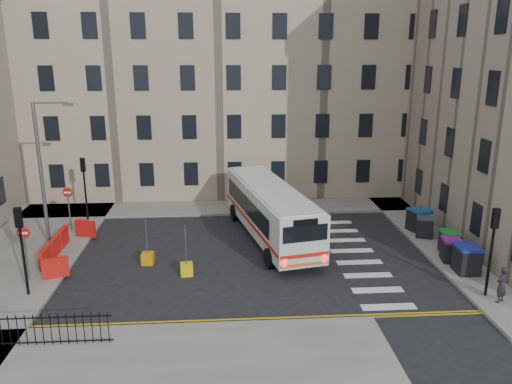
{
  "coord_description": "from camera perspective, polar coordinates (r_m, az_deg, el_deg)",
  "views": [
    {
      "loc": [
        -3.1,
        -25.13,
        10.72
      ],
      "look_at": [
        -1.24,
        2.23,
        3.0
      ],
      "focal_mm": 35.0,
      "sensor_mm": 36.0,
      "label": 1
    }
  ],
  "objects": [
    {
      "name": "pedestrian",
      "position": [
        24.46,
        26.26,
        -9.47
      ],
      "size": [
        0.73,
        0.67,
        1.66
      ],
      "primitive_type": "imported",
      "rotation": [
        0.0,
        0.0,
        3.73
      ],
      "color": "black",
      "rests_on": "pavement_east"
    },
    {
      "name": "pavement_north",
      "position": [
        35.49,
        -8.39,
        -1.91
      ],
      "size": [
        36.0,
        3.2,
        0.15
      ],
      "primitive_type": "cube",
      "color": "slate",
      "rests_on": "ground"
    },
    {
      "name": "iron_railings",
      "position": [
        21.27,
        -26.73,
        -14.06
      ],
      "size": [
        7.8,
        0.04,
        1.2
      ],
      "color": "black",
      "rests_on": "pavement_sw"
    },
    {
      "name": "traffic_light_nw",
      "position": [
        33.78,
        -19.05,
        1.41
      ],
      "size": [
        0.28,
        0.22,
        4.1
      ],
      "color": "black",
      "rests_on": "pavement_west"
    },
    {
      "name": "terrace_north",
      "position": [
        40.87,
        -9.58,
        12.57
      ],
      "size": [
        38.3,
        10.8,
        17.2
      ],
      "color": "tan",
      "rests_on": "ground"
    },
    {
      "name": "wheelie_bin_a",
      "position": [
        26.95,
        22.94,
        -7.08
      ],
      "size": [
        1.12,
        1.28,
        1.38
      ],
      "rotation": [
        0.0,
        0.0,
        -0.02
      ],
      "color": "black",
      "rests_on": "pavement_east"
    },
    {
      "name": "traffic_light_east",
      "position": [
        24.16,
        25.44,
        -4.83
      ],
      "size": [
        0.28,
        0.22,
        4.1
      ],
      "color": "black",
      "rests_on": "pavement_east"
    },
    {
      "name": "bollard_yellow",
      "position": [
        26.92,
        -12.26,
        -7.43
      ],
      "size": [
        0.63,
        0.63,
        0.6
      ],
      "primitive_type": "cube",
      "rotation": [
        0.0,
        0.0,
        -0.06
      ],
      "color": "#CA810B",
      "rests_on": "ground"
    },
    {
      "name": "roadworks_barriers",
      "position": [
        28.89,
        -21.33,
        -5.81
      ],
      "size": [
        1.66,
        6.26,
        1.0
      ],
      "color": "red",
      "rests_on": "pavement_west"
    },
    {
      "name": "pavement_west",
      "position": [
        30.25,
        -24.88,
        -6.42
      ],
      "size": [
        6.0,
        22.0,
        0.15
      ],
      "primitive_type": "cube",
      "color": "slate",
      "rests_on": "ground"
    },
    {
      "name": "traffic_light_sw",
      "position": [
        24.24,
        -25.27,
        -4.75
      ],
      "size": [
        0.28,
        0.22,
        4.1
      ],
      "color": "black",
      "rests_on": "pavement_west"
    },
    {
      "name": "bus",
      "position": [
        29.35,
        1.61,
        -1.98
      ],
      "size": [
        4.89,
        11.71,
        3.11
      ],
      "rotation": [
        0.0,
        0.0,
        0.21
      ],
      "color": "silver",
      "rests_on": "ground"
    },
    {
      "name": "wheelie_bin_d",
      "position": [
        31.23,
        18.72,
        -3.71
      ],
      "size": [
        1.31,
        1.39,
        1.24
      ],
      "rotation": [
        0.0,
        0.0,
        -0.36
      ],
      "color": "black",
      "rests_on": "pavement_east"
    },
    {
      "name": "wheelie_bin_c",
      "position": [
        29.13,
        21.27,
        -5.36
      ],
      "size": [
        1.1,
        1.23,
        1.24
      ],
      "rotation": [
        0.0,
        0.0,
        -0.12
      ],
      "color": "black",
      "rests_on": "pavement_east"
    },
    {
      "name": "no_entry_south",
      "position": [
        25.99,
        -24.94,
        -5.24
      ],
      "size": [
        0.6,
        0.08,
        3.0
      ],
      "color": "#595B5E",
      "rests_on": "pavement_west"
    },
    {
      "name": "ground",
      "position": [
        27.49,
        2.92,
        -7.25
      ],
      "size": [
        120.0,
        120.0,
        0.0
      ],
      "primitive_type": "plane",
      "color": "black",
      "rests_on": "ground"
    },
    {
      "name": "pavement_east",
      "position": [
        33.29,
        17.7,
        -3.7
      ],
      "size": [
        2.4,
        26.0,
        0.15
      ],
      "primitive_type": "cube",
      "color": "slate",
      "rests_on": "ground"
    },
    {
      "name": "wheelie_bin_e",
      "position": [
        32.04,
        18.12,
        -3.04
      ],
      "size": [
        1.43,
        1.53,
        1.37
      ],
      "rotation": [
        0.0,
        0.0,
        0.33
      ],
      "color": "black",
      "rests_on": "pavement_east"
    },
    {
      "name": "wheelie_bin_b",
      "position": [
        28.12,
        21.4,
        -6.16
      ],
      "size": [
        1.15,
        1.27,
        1.21
      ],
      "rotation": [
        0.0,
        0.0,
        -0.2
      ],
      "color": "black",
      "rests_on": "pavement_east"
    },
    {
      "name": "pavement_sw",
      "position": [
        18.91,
        -15.99,
        -19.23
      ],
      "size": [
        20.0,
        6.0,
        0.15
      ],
      "primitive_type": "cube",
      "color": "slate",
      "rests_on": "ground"
    },
    {
      "name": "bollard_chevron",
      "position": [
        25.32,
        -7.93,
        -8.74
      ],
      "size": [
        0.67,
        0.67,
        0.6
      ],
      "primitive_type": "cube",
      "rotation": [
        0.0,
        0.0,
        0.12
      ],
      "color": "#DCBB0C",
      "rests_on": "ground"
    },
    {
      "name": "streetlamp",
      "position": [
        29.58,
        -23.35,
        1.95
      ],
      "size": [
        0.5,
        0.22,
        8.14
      ],
      "color": "#595B5E",
      "rests_on": "pavement_west"
    },
    {
      "name": "no_entry_north",
      "position": [
        32.26,
        -20.66,
        -0.86
      ],
      "size": [
        0.6,
        0.08,
        3.0
      ],
      "color": "#595B5E",
      "rests_on": "pavement_west"
    }
  ]
}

